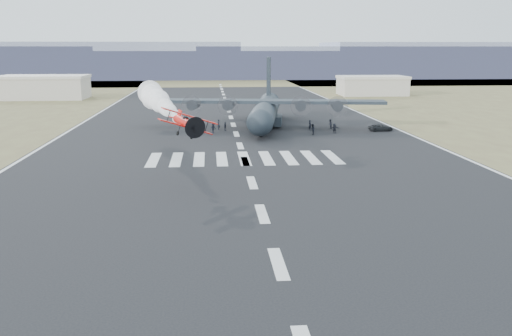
{
  "coord_description": "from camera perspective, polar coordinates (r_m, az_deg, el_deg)",
  "views": [
    {
      "loc": [
        -4.55,
        -24.68,
        14.54
      ],
      "look_at": [
        -0.48,
        24.88,
        4.0
      ],
      "focal_mm": 40.0,
      "sensor_mm": 36.0,
      "label": 1
    }
  ],
  "objects": [
    {
      "name": "scrub_far",
      "position": [
        255.14,
        -3.71,
        8.68
      ],
      "size": [
        500.0,
        80.0,
        0.0
      ],
      "primitive_type": "cube",
      "color": "brown",
      "rests_on": "ground"
    },
    {
      "name": "runway_markings",
      "position": [
        86.04,
        -1.6,
        2.24
      ],
      "size": [
        60.0,
        260.0,
        0.01
      ],
      "primitive_type": null,
      "color": "silver",
      "rests_on": "ground"
    },
    {
      "name": "ridge_seg_c",
      "position": [
        291.09,
        -16.96,
        10.27
      ],
      "size": [
        150.0,
        50.0,
        17.0
      ],
      "primitive_type": "cube",
      "color": "gray",
      "rests_on": "ground"
    },
    {
      "name": "ridge_seg_d",
      "position": [
        284.83,
        -3.84,
        10.33
      ],
      "size": [
        150.0,
        50.0,
        13.0
      ],
      "primitive_type": "cube",
      "color": "gray",
      "rests_on": "ground"
    },
    {
      "name": "ridge_seg_e",
      "position": [
        293.14,
        9.18,
        10.44
      ],
      "size": [
        150.0,
        50.0,
        15.0
      ],
      "primitive_type": "cube",
      "color": "gray",
      "rests_on": "ground"
    },
    {
      "name": "ridge_seg_f",
      "position": [
        314.93,
        20.94,
        10.1
      ],
      "size": [
        150.0,
        50.0,
        17.0
      ],
      "primitive_type": "cube",
      "color": "gray",
      "rests_on": "ground"
    },
    {
      "name": "hangar_left",
      "position": [
        176.54,
        -20.47,
        7.61
      ],
      "size": [
        24.5,
        14.5,
        6.7
      ],
      "color": "#ADA79A",
      "rests_on": "ground"
    },
    {
      "name": "hangar_right",
      "position": [
        182.21,
        11.54,
        8.1
      ],
      "size": [
        20.5,
        12.5,
        5.9
      ],
      "color": "#ADA79A",
      "rests_on": "ground"
    },
    {
      "name": "aerobatic_biplane",
      "position": [
        59.79,
        -7.04,
        4.54
      ],
      "size": [
        5.99,
        5.73,
        3.31
      ],
      "rotation": [
        0.0,
        0.33,
        0.21
      ],
      "color": "red"
    },
    {
      "name": "smoke_trail",
      "position": [
        86.7,
        -10.07,
        6.89
      ],
      "size": [
        8.67,
        32.85,
        3.9
      ],
      "rotation": [
        0.0,
        0.0,
        0.21
      ],
      "color": "white"
    },
    {
      "name": "transport_aircraft",
      "position": [
        106.89,
        0.95,
        5.9
      ],
      "size": [
        43.7,
        35.83,
        12.62
      ],
      "rotation": [
        0.0,
        0.0,
        -0.15
      ],
      "color": "#1C232B",
      "rests_on": "ground"
    },
    {
      "name": "support_vehicle",
      "position": [
        103.75,
        12.39,
        3.97
      ],
      "size": [
        4.47,
        2.36,
        1.2
      ],
      "primitive_type": "imported",
      "rotation": [
        0.0,
        0.0,
        1.66
      ],
      "color": "black",
      "rests_on": "ground"
    },
    {
      "name": "crew_a",
      "position": [
        102.51,
        5.42,
        4.29
      ],
      "size": [
        0.77,
        0.84,
        1.86
      ],
      "primitive_type": "imported",
      "rotation": [
        0.0,
        0.0,
        1.94
      ],
      "color": "black",
      "rests_on": "ground"
    },
    {
      "name": "crew_b",
      "position": [
        97.35,
        5.67,
        3.88
      ],
      "size": [
        0.72,
        1.0,
        1.87
      ],
      "primitive_type": "imported",
      "rotation": [
        0.0,
        0.0,
        4.53
      ],
      "color": "black",
      "rests_on": "ground"
    },
    {
      "name": "crew_c",
      "position": [
        98.82,
        -4.3,
        4.01
      ],
      "size": [
        1.29,
        1.1,
        1.83
      ],
      "primitive_type": "imported",
      "rotation": [
        0.0,
        0.0,
        0.58
      ],
      "color": "black",
      "rests_on": "ground"
    },
    {
      "name": "crew_d",
      "position": [
        101.67,
        -3.11,
        4.17
      ],
      "size": [
        0.79,
        1.03,
        1.57
      ],
      "primitive_type": "imported",
      "rotation": [
        0.0,
        0.0,
        1.17
      ],
      "color": "black",
      "rests_on": "ground"
    },
    {
      "name": "crew_e",
      "position": [
        100.34,
        0.75,
        4.13
      ],
      "size": [
        0.61,
        0.89,
        1.7
      ],
      "primitive_type": "imported",
      "rotation": [
        0.0,
        0.0,
        4.84
      ],
      "color": "black",
      "rests_on": "ground"
    },
    {
      "name": "crew_f",
      "position": [
        99.53,
        7.85,
        3.95
      ],
      "size": [
        1.63,
        0.77,
        1.69
      ],
      "primitive_type": "imported",
      "rotation": [
        0.0,
        0.0,
        0.17
      ],
      "color": "black",
      "rests_on": "ground"
    },
    {
      "name": "crew_g",
      "position": [
        103.04,
        -3.77,
        4.36
      ],
      "size": [
        0.72,
        0.81,
        1.87
      ],
      "primitive_type": "imported",
      "rotation": [
        0.0,
        0.0,
        4.99
      ],
      "color": "black",
      "rests_on": "ground"
    },
    {
      "name": "crew_h",
      "position": [
        104.66,
        7.41,
        4.37
      ],
      "size": [
        0.84,
        1.01,
        1.78
      ],
      "primitive_type": "imported",
      "rotation": [
        0.0,
        0.0,
        4.29
      ],
      "color": "black",
      "rests_on": "ground"
    }
  ]
}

